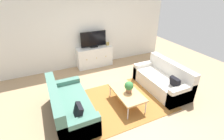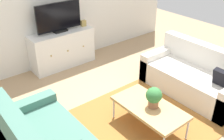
% 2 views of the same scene
% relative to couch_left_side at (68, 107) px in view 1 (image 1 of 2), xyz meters
% --- Properties ---
extents(ground_plane, '(10.00, 10.00, 0.00)m').
position_rel_couch_left_side_xyz_m(ground_plane, '(1.44, 0.10, -0.28)').
color(ground_plane, tan).
extents(wall_back, '(6.40, 0.12, 2.70)m').
position_rel_couch_left_side_xyz_m(wall_back, '(1.44, 2.65, 1.07)').
color(wall_back, silver).
rests_on(wall_back, ground_plane).
extents(area_rug, '(2.50, 1.90, 0.01)m').
position_rel_couch_left_side_xyz_m(area_rug, '(1.44, -0.05, -0.28)').
color(area_rug, '#9E662D').
rests_on(area_rug, ground_plane).
extents(couch_left_side, '(0.85, 1.79, 0.84)m').
position_rel_couch_left_side_xyz_m(couch_left_side, '(0.00, 0.00, 0.00)').
color(couch_left_side, '#4C7A6B').
rests_on(couch_left_side, ground_plane).
extents(couch_right_side, '(0.85, 1.79, 0.84)m').
position_rel_couch_left_side_xyz_m(couch_right_side, '(2.87, 0.00, 0.00)').
color(couch_right_side, silver).
rests_on(couch_right_side, ground_plane).
extents(coffee_table, '(0.58, 1.09, 0.40)m').
position_rel_couch_left_side_xyz_m(coffee_table, '(1.49, -0.20, 0.09)').
color(coffee_table, tan).
rests_on(coffee_table, ground_plane).
extents(potted_plant, '(0.23, 0.23, 0.31)m').
position_rel_couch_left_side_xyz_m(potted_plant, '(1.52, -0.23, 0.29)').
color(potted_plant, '#936042').
rests_on(potted_plant, coffee_table).
extents(tv_console, '(1.35, 0.47, 0.76)m').
position_rel_couch_left_side_xyz_m(tv_console, '(1.52, 2.37, 0.10)').
color(tv_console, white).
rests_on(tv_console, ground_plane).
extents(flat_screen_tv, '(0.96, 0.16, 0.60)m').
position_rel_couch_left_side_xyz_m(flat_screen_tv, '(1.52, 2.39, 0.78)').
color(flat_screen_tv, black).
rests_on(flat_screen_tv, tv_console).
extents(mantel_clock, '(0.11, 0.07, 0.13)m').
position_rel_couch_left_side_xyz_m(mantel_clock, '(2.08, 2.37, 0.55)').
color(mantel_clock, tan).
rests_on(mantel_clock, tv_console).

